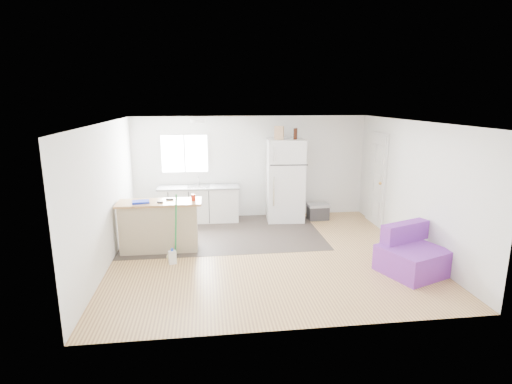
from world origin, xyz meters
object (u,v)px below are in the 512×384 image
mop (172,247)px  bottle_left (295,134)px  peninsula (159,226)px  bottle_right (296,133)px  red_cup (193,198)px  refrigerator (285,180)px  cleaner_jug (172,257)px  kitchen_cabinets (199,203)px  cardboard_box (279,133)px  blue_tray (141,202)px  purple_seat (411,256)px  cooler (318,211)px

mop → bottle_left: (2.64, 2.03, 1.79)m
peninsula → bottle_right: size_ratio=6.14×
red_cup → bottle_right: bearing=35.8°
refrigerator → cleaner_jug: (-2.43, -2.34, -0.82)m
bottle_left → peninsula: bearing=-151.8°
mop → bottle_right: (2.68, 2.12, 1.79)m
kitchen_cabinets → cardboard_box: cardboard_box is taller
mop → red_cup: 0.98m
red_cup → bottle_right: 3.00m
cardboard_box → cleaner_jug: bearing=-135.0°
blue_tray → cardboard_box: (2.84, 1.62, 1.08)m
bottle_right → purple_seat: bearing=-68.2°
red_cup → bottle_left: bearing=34.9°
kitchen_cabinets → mop: bearing=-99.6°
cleaner_jug → red_cup: red_cup is taller
refrigerator → mop: bearing=-134.9°
refrigerator → bottle_right: bottle_right is taller
cleaner_jug → bottle_right: bearing=24.1°
cleaner_jug → mop: bearing=77.6°
blue_tray → bottle_right: bearing=27.6°
cleaner_jug → mop: size_ratio=0.23×
cooler → mop: size_ratio=0.42×
cardboard_box → bottle_left: 0.36m
kitchen_cabinets → cooler: bearing=-2.8°
bottle_left → cooler: bearing=-2.0°
red_cup → bottle_left: (2.25, 1.57, 1.02)m
cardboard_box → bottle_left: size_ratio=1.20×
refrigerator → mop: (-2.45, -2.12, -0.72)m
purple_seat → bottle_right: (-1.26, 3.16, 1.74)m
purple_seat → cardboard_box: bearing=97.4°
cleaner_jug → cardboard_box: 3.73m
peninsula → bottle_left: 3.63m
kitchen_cabinets → bottle_left: 2.72m
kitchen_cabinets → peninsula: bearing=-110.2°
peninsula → cooler: size_ratio=3.05×
cleaner_jug → blue_tray: blue_tray is taller
purple_seat → cleaner_jug: size_ratio=4.18×
peninsula → red_cup: (0.65, -0.02, 0.53)m
bottle_left → bottle_right: 0.09m
kitchen_cabinets → mop: mop is taller
mop → red_cup: mop is taller
mop → purple_seat: bearing=-31.5°
peninsula → refrigerator: 3.20m
peninsula → mop: size_ratio=1.27×
kitchen_cabinets → cleaner_jug: 2.51m
mop → bottle_right: bottle_right is taller
peninsula → cardboard_box: bearing=31.8°
red_cup → bottle_left: bottle_left is taller
refrigerator → blue_tray: bearing=-146.3°
peninsula → blue_tray: blue_tray is taller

